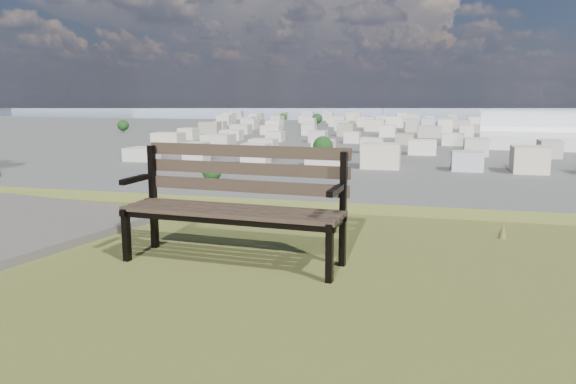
# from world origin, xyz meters

# --- Properties ---
(park_bench) EXTENTS (1.99, 0.76, 1.02)m
(park_bench) POSITION_xyz_m (-0.01, 1.80, 25.57)
(park_bench) COLOR #3C3123
(park_bench) RESTS_ON hilltop_mesa
(grass_tufts) EXTENTS (12.49, 7.38, 0.28)m
(grass_tufts) POSITION_xyz_m (0.16, -0.56, 25.11)
(grass_tufts) COLOR brown
(grass_tufts) RESTS_ON hilltop_mesa
(arena) EXTENTS (59.43, 28.64, 24.39)m
(arena) POSITION_xyz_m (54.59, 288.73, 5.75)
(arena) COLOR silver
(arena) RESTS_ON ground
(city_blocks) EXTENTS (395.00, 361.00, 7.00)m
(city_blocks) POSITION_xyz_m (0.00, 394.44, 3.50)
(city_blocks) COLOR beige
(city_blocks) RESTS_ON ground
(city_trees) EXTENTS (406.52, 387.20, 9.98)m
(city_trees) POSITION_xyz_m (-26.39, 319.00, 4.83)
(city_trees) COLOR #2D2216
(city_trees) RESTS_ON ground
(bay_water) EXTENTS (2400.00, 700.00, 0.12)m
(bay_water) POSITION_xyz_m (0.00, 900.00, 0.00)
(bay_water) COLOR #7E92A1
(bay_water) RESTS_ON ground
(far_hills) EXTENTS (2050.00, 340.00, 60.00)m
(far_hills) POSITION_xyz_m (-60.92, 1402.93, 25.47)
(far_hills) COLOR #939CB6
(far_hills) RESTS_ON ground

